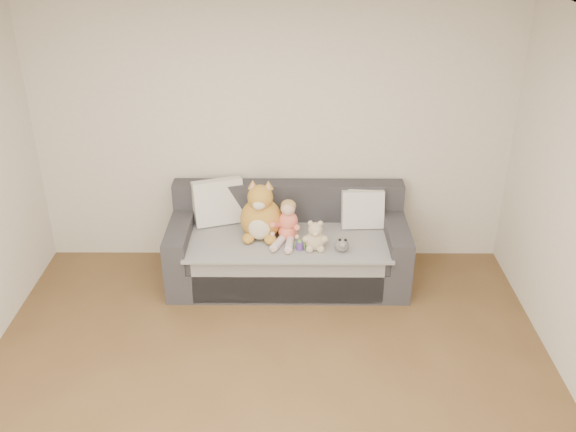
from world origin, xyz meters
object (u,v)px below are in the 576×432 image
object	(u,v)px
toddler	(287,224)
sippy_cup	(300,244)
sofa	(288,248)
teddy_bear	(315,238)
plush_cat	(261,216)

from	to	relation	value
toddler	sippy_cup	bearing A→B (deg)	-44.86
sofa	teddy_bear	xyz separation A→B (m)	(0.24, -0.30, 0.28)
plush_cat	teddy_bear	world-z (taller)	plush_cat
toddler	sippy_cup	xyz separation A→B (m)	(0.11, -0.18, -0.11)
teddy_bear	sippy_cup	distance (m)	0.15
sofa	toddler	bearing A→B (deg)	-92.72
toddler	teddy_bear	size ratio (longest dim) A/B	1.39
sofa	sippy_cup	size ratio (longest dim) A/B	20.24
sippy_cup	sofa	bearing A→B (deg)	108.77
teddy_bear	sippy_cup	world-z (taller)	teddy_bear
sofa	sippy_cup	xyz separation A→B (m)	(0.10, -0.31, 0.22)
sippy_cup	plush_cat	bearing A→B (deg)	144.90
sofa	toddler	xyz separation A→B (m)	(-0.01, -0.13, 0.33)
plush_cat	teddy_bear	size ratio (longest dim) A/B	2.03
sofa	plush_cat	distance (m)	0.45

